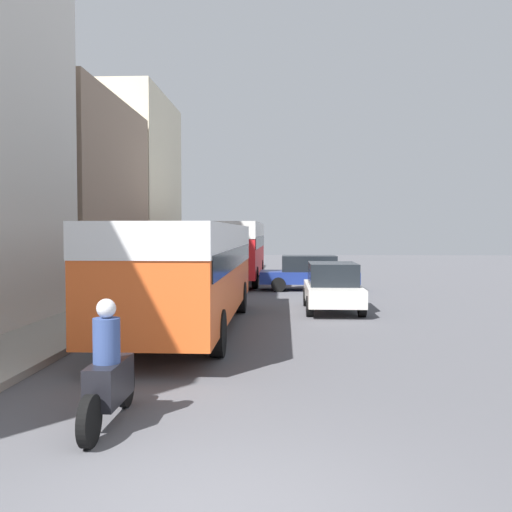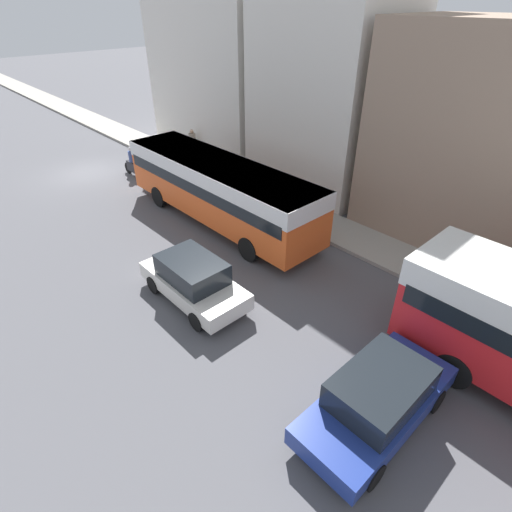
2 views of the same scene
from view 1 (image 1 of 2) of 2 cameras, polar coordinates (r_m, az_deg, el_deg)
building_far_terrace at (r=25.48m, az=-18.83°, el=5.59°), size 5.11×9.38×8.16m
building_end_row at (r=34.55m, az=-13.40°, el=6.68°), size 5.56×9.03×10.44m
bus_lead at (r=15.26m, az=-6.79°, el=-0.51°), size 2.62×10.62×2.81m
bus_following at (r=29.63m, az=-2.04°, el=1.24°), size 2.62×10.23×3.09m
motorcycle_behind_lead at (r=8.06m, az=-14.55°, el=-11.49°), size 0.38×2.24×1.73m
car_crossing at (r=18.99m, az=7.65°, el=-3.03°), size 1.82×4.09×1.60m
car_far_curb at (r=25.69m, az=5.32°, el=-1.63°), size 4.39×1.91×1.56m
pedestrian_near_curb at (r=28.10m, az=-10.47°, el=-0.95°), size 0.39×0.39×1.64m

